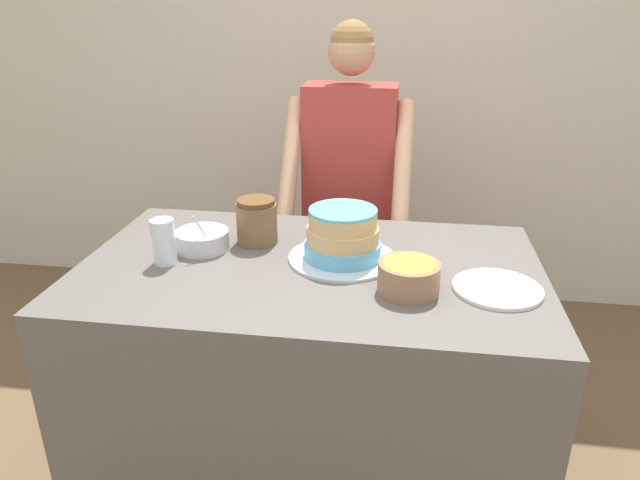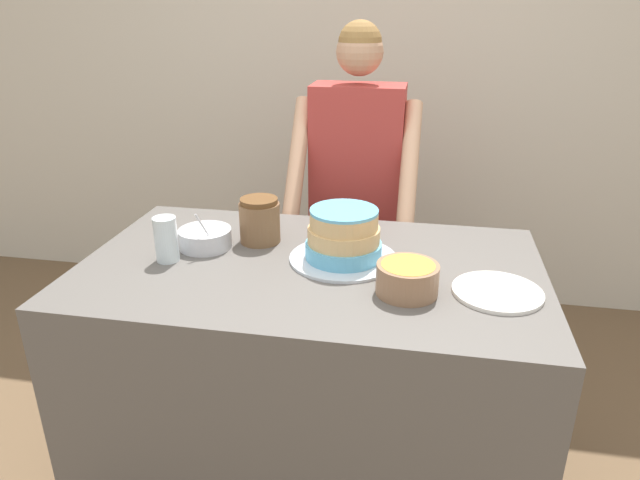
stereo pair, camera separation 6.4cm
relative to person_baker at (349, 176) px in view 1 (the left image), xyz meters
name	(u,v)px [view 1 (the left image)]	position (x,y,z in m)	size (l,w,h in m)	color
wall_back	(356,72)	(-0.05, 0.83, 0.34)	(10.00, 0.05, 2.60)	beige
counter	(311,379)	(-0.05, -0.77, -0.51)	(1.46, 0.87, 0.88)	#5B5651
person_baker	(349,176)	(0.00, 0.00, 0.00)	(0.53, 0.45, 1.59)	#2D2D38
cake	(343,238)	(0.05, -0.71, 0.00)	(0.35, 0.35, 0.17)	silver
frosting_bowl_white	(202,239)	(-0.43, -0.70, -0.04)	(0.18, 0.18, 0.15)	silver
frosting_bowl_orange	(409,276)	(0.26, -0.91, -0.03)	(0.18, 0.18, 0.09)	#936B4C
drinking_glass	(164,242)	(-0.51, -0.82, 0.00)	(0.07, 0.07, 0.15)	silver
ceramic_plate	(497,289)	(0.52, -0.86, -0.07)	(0.26, 0.26, 0.01)	white
stoneware_jar	(257,221)	(-0.26, -0.61, 0.00)	(0.14, 0.14, 0.16)	brown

